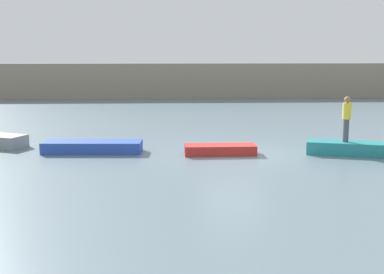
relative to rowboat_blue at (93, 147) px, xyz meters
The scene contains 6 objects.
ground_plane 5.55m from the rowboat_blue, ahead, with size 120.00×120.00×0.00m, color slate.
embankment_wall 24.17m from the rowboat_blue, 76.83° to the left, with size 80.00×1.20×2.98m, color gray.
rowboat_blue is the anchor object (origin of this frame).
rowboat_red 4.99m from the rowboat_blue, ahead, with size 2.72×0.91×0.38m, color red.
rowboat_teal 9.77m from the rowboat_blue, ahead, with size 2.88×0.92×0.49m, color teal.
person_yellow_shirt 9.85m from the rowboat_blue, ahead, with size 0.32×0.32×1.74m.
Camera 1 is at (-2.55, -18.44, 3.84)m, focal length 46.22 mm.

